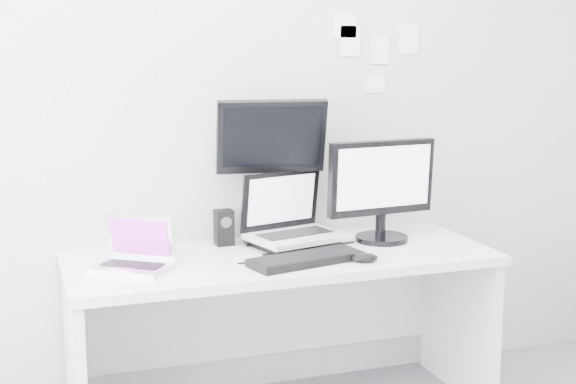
# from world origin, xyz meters

# --- Properties ---
(back_wall) EXTENTS (3.60, 0.00, 3.60)m
(back_wall) POSITION_xyz_m (0.00, 1.60, 1.35)
(back_wall) COLOR #B9BCBE
(back_wall) RESTS_ON ground
(desk) EXTENTS (1.80, 0.70, 0.73)m
(desk) POSITION_xyz_m (0.00, 1.25, 0.36)
(desk) COLOR white
(desk) RESTS_ON ground
(macbook) EXTENTS (0.36, 0.35, 0.22)m
(macbook) POSITION_xyz_m (-0.64, 1.21, 0.84)
(macbook) COLOR silver
(macbook) RESTS_ON desk
(speaker) EXTENTS (0.10, 0.10, 0.16)m
(speaker) POSITION_xyz_m (-0.19, 1.49, 0.81)
(speaker) COLOR black
(speaker) RESTS_ON desk
(dell_laptop) EXTENTS (0.46, 0.40, 0.33)m
(dell_laptop) POSITION_xyz_m (0.10, 1.35, 0.90)
(dell_laptop) COLOR #BABDC2
(dell_laptop) RESTS_ON desk
(rear_monitor) EXTENTS (0.50, 0.23, 0.66)m
(rear_monitor) POSITION_xyz_m (0.03, 1.49, 1.06)
(rear_monitor) COLOR black
(rear_monitor) RESTS_ON desk
(samsung_monitor) EXTENTS (0.54, 0.28, 0.47)m
(samsung_monitor) POSITION_xyz_m (0.50, 1.33, 0.97)
(samsung_monitor) COLOR black
(samsung_monitor) RESTS_ON desk
(keyboard) EXTENTS (0.50, 0.27, 0.03)m
(keyboard) POSITION_xyz_m (0.05, 1.08, 0.75)
(keyboard) COLOR black
(keyboard) RESTS_ON desk
(mouse) EXTENTS (0.13, 0.10, 0.04)m
(mouse) POSITION_xyz_m (0.28, 1.02, 0.75)
(mouse) COLOR black
(mouse) RESTS_ON desk
(wall_note_0) EXTENTS (0.10, 0.00, 0.14)m
(wall_note_0) POSITION_xyz_m (0.45, 1.59, 1.62)
(wall_note_0) COLOR white
(wall_note_0) RESTS_ON back_wall
(wall_note_1) EXTENTS (0.09, 0.00, 0.13)m
(wall_note_1) POSITION_xyz_m (0.60, 1.59, 1.58)
(wall_note_1) COLOR white
(wall_note_1) RESTS_ON back_wall
(wall_note_2) EXTENTS (0.10, 0.00, 0.14)m
(wall_note_2) POSITION_xyz_m (0.75, 1.59, 1.63)
(wall_note_2) COLOR white
(wall_note_2) RESTS_ON back_wall
(wall_note_3) EXTENTS (0.11, 0.00, 0.08)m
(wall_note_3) POSITION_xyz_m (0.58, 1.59, 1.42)
(wall_note_3) COLOR white
(wall_note_3) RESTS_ON back_wall
(wall_note_4) EXTENTS (0.12, 0.00, 0.11)m
(wall_note_4) POSITION_xyz_m (0.42, 1.59, 1.69)
(wall_note_4) COLOR white
(wall_note_4) RESTS_ON back_wall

